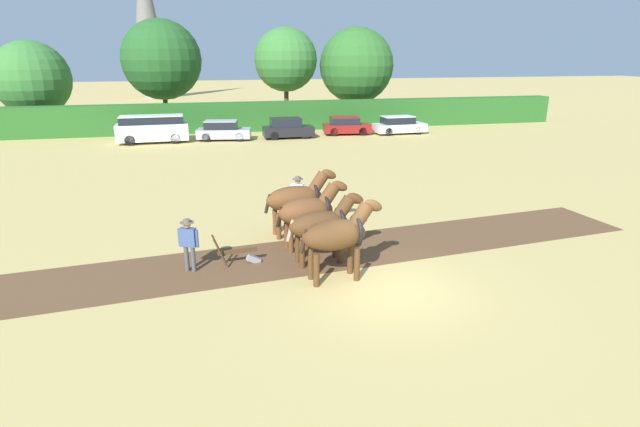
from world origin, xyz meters
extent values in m
plane|color=tan|center=(0.00, 0.00, 0.00)|extent=(240.00, 240.00, 0.00)
cube|color=brown|center=(-6.76, 2.45, 0.00)|extent=(34.62, 6.61, 0.01)
cube|color=#286023|center=(0.00, 31.78, 1.23)|extent=(56.24, 1.56, 2.45)
cylinder|color=brown|center=(-18.96, 36.58, 1.31)|extent=(0.44, 0.44, 2.61)
sphere|color=#387533|center=(-18.96, 36.58, 4.37)|extent=(6.39, 6.39, 6.39)
cylinder|color=#423323|center=(-8.17, 37.47, 1.96)|extent=(0.44, 0.44, 3.93)
sphere|color=#235623|center=(-8.17, 37.47, 5.90)|extent=(7.19, 7.19, 7.19)
cylinder|color=#4C3823|center=(3.32, 37.52, 2.11)|extent=(0.44, 0.44, 4.22)
sphere|color=#387533|center=(3.32, 37.52, 5.88)|extent=(6.06, 6.06, 6.06)
cylinder|color=brown|center=(10.35, 37.10, 1.65)|extent=(0.44, 0.44, 3.29)
sphere|color=#2D6628|center=(10.35, 37.10, 5.30)|extent=(7.32, 7.32, 7.32)
cylinder|color=gray|center=(-11.71, 67.99, 4.80)|extent=(2.99, 2.99, 9.60)
ellipsoid|color=#513319|center=(-1.41, 0.93, 1.43)|extent=(2.03, 1.15, 0.91)
cylinder|color=#513319|center=(-0.81, 1.25, 0.51)|extent=(0.18, 0.18, 1.02)
cylinder|color=#513319|center=(-0.75, 0.73, 0.51)|extent=(0.18, 0.18, 1.02)
cylinder|color=#513319|center=(-2.06, 1.12, 0.51)|extent=(0.18, 0.18, 1.02)
cylinder|color=#513319|center=(-2.01, 0.60, 0.51)|extent=(0.18, 0.18, 1.02)
cylinder|color=#513319|center=(-0.59, 1.01, 1.91)|extent=(0.84, 0.51, 0.88)
ellipsoid|color=#513319|center=(-0.19, 1.05, 2.20)|extent=(0.70, 0.33, 0.54)
cube|color=black|center=(-0.41, 1.03, 2.10)|extent=(0.41, 0.12, 0.54)
cylinder|color=black|center=(-2.32, 0.83, 1.33)|extent=(0.31, 0.15, 0.71)
torus|color=black|center=(-0.73, 0.99, 1.50)|extent=(0.20, 0.93, 0.92)
ellipsoid|color=#513319|center=(-1.55, 2.29, 1.29)|extent=(2.05, 1.11, 0.87)
cylinder|color=#513319|center=(-0.93, 2.60, 0.45)|extent=(0.18, 0.18, 0.90)
cylinder|color=#513319|center=(-0.88, 2.10, 0.45)|extent=(0.18, 0.18, 0.90)
cylinder|color=#513319|center=(-2.21, 2.48, 0.45)|extent=(0.18, 0.18, 0.90)
cylinder|color=#513319|center=(-2.16, 1.97, 0.45)|extent=(0.18, 0.18, 0.90)
cylinder|color=#513319|center=(-0.71, 2.37, 1.76)|extent=(0.81, 0.49, 0.86)
ellipsoid|color=#513319|center=(-0.32, 2.41, 2.04)|extent=(0.70, 0.33, 0.54)
cube|color=gray|center=(-0.54, 2.39, 1.94)|extent=(0.40, 0.12, 0.53)
cylinder|color=gray|center=(-2.48, 2.19, 1.19)|extent=(0.31, 0.15, 0.71)
torus|color=black|center=(-0.86, 2.36, 1.35)|extent=(0.20, 0.90, 0.89)
ellipsoid|color=brown|center=(-1.68, 3.65, 1.31)|extent=(2.01, 1.20, 0.96)
cylinder|color=brown|center=(-1.09, 3.99, 0.44)|extent=(0.18, 0.18, 0.89)
cylinder|color=brown|center=(-1.03, 3.44, 0.44)|extent=(0.18, 0.18, 0.89)
cylinder|color=brown|center=(-2.33, 3.87, 0.44)|extent=(0.18, 0.18, 0.89)
cylinder|color=brown|center=(-2.28, 3.31, 0.44)|extent=(0.18, 0.18, 0.89)
cylinder|color=brown|center=(-0.87, 3.74, 1.82)|extent=(0.87, 0.53, 0.91)
ellipsoid|color=brown|center=(-0.46, 3.78, 2.11)|extent=(0.70, 0.33, 0.54)
cube|color=black|center=(-0.69, 3.75, 2.02)|extent=(0.42, 0.12, 0.55)
cylinder|color=black|center=(-2.59, 3.56, 1.21)|extent=(0.31, 0.15, 0.71)
torus|color=black|center=(-1.01, 3.72, 1.39)|extent=(0.21, 0.97, 0.97)
ellipsoid|color=brown|center=(-1.82, 5.02, 1.40)|extent=(2.20, 1.19, 0.93)
cylinder|color=brown|center=(-1.17, 5.36, 0.49)|extent=(0.18, 0.18, 0.98)
cylinder|color=brown|center=(-1.11, 4.82, 0.49)|extent=(0.18, 0.18, 0.98)
cylinder|color=brown|center=(-2.53, 5.22, 0.49)|extent=(0.18, 0.18, 0.98)
cylinder|color=brown|center=(-2.48, 4.68, 0.49)|extent=(0.18, 0.18, 0.98)
cylinder|color=brown|center=(-0.93, 5.11, 1.90)|extent=(0.88, 0.52, 0.93)
ellipsoid|color=brown|center=(-0.50, 5.15, 2.21)|extent=(0.70, 0.33, 0.54)
cube|color=black|center=(-0.74, 5.13, 2.10)|extent=(0.43, 0.12, 0.57)
cylinder|color=black|center=(-2.82, 4.92, 1.30)|extent=(0.31, 0.15, 0.71)
torus|color=black|center=(-1.09, 5.09, 1.47)|extent=(0.20, 0.95, 0.94)
cube|color=#4C331E|center=(-4.10, 2.72, 0.45)|extent=(1.27, 0.23, 0.12)
cube|color=#939399|center=(-3.60, 2.77, 0.10)|extent=(0.50, 0.25, 0.39)
cylinder|color=#4C331E|center=(-4.69, 2.86, 0.55)|extent=(0.40, 0.10, 0.96)
cylinder|color=#4C331E|center=(-4.65, 2.46, 0.55)|extent=(0.40, 0.10, 0.96)
cylinder|color=#4C4C4C|center=(-5.67, 2.56, 0.41)|extent=(0.14, 0.14, 0.83)
cylinder|color=#4C4C4C|center=(-5.48, 2.47, 0.41)|extent=(0.14, 0.14, 0.83)
cube|color=#3D5184|center=(-5.57, 2.52, 1.12)|extent=(0.52, 0.38, 0.59)
sphere|color=tan|center=(-5.57, 2.52, 1.53)|extent=(0.22, 0.22, 0.22)
cylinder|color=#3D5184|center=(-5.83, 2.63, 1.10)|extent=(0.09, 0.09, 0.55)
cylinder|color=#3D5184|center=(-5.31, 2.40, 1.10)|extent=(0.09, 0.09, 0.55)
cylinder|color=#665B4C|center=(-5.57, 2.52, 1.60)|extent=(0.43, 0.43, 0.02)
cylinder|color=#665B4C|center=(-5.57, 2.52, 1.65)|extent=(0.21, 0.21, 0.10)
cylinder|color=#28334C|center=(-1.43, 6.97, 0.43)|extent=(0.14, 0.14, 0.86)
cylinder|color=#28334C|center=(-1.25, 6.84, 0.43)|extent=(0.14, 0.14, 0.86)
cube|color=silver|center=(-1.34, 6.90, 1.16)|extent=(0.52, 0.45, 0.61)
sphere|color=tan|center=(-1.34, 6.90, 1.58)|extent=(0.23, 0.23, 0.23)
cylinder|color=silver|center=(-1.58, 7.07, 1.14)|extent=(0.09, 0.09, 0.57)
cylinder|color=silver|center=(-1.10, 6.74, 1.14)|extent=(0.09, 0.09, 0.57)
cylinder|color=#665B4C|center=(-1.34, 6.90, 1.65)|extent=(0.44, 0.44, 0.02)
cylinder|color=#665B4C|center=(-1.34, 6.90, 1.70)|extent=(0.22, 0.22, 0.10)
cube|color=silver|center=(-8.61, 27.22, 0.82)|extent=(5.25, 2.06, 1.23)
cube|color=black|center=(-8.61, 27.22, 1.71)|extent=(4.62, 1.85, 0.55)
cube|color=silver|center=(-8.61, 27.22, 2.02)|extent=(4.62, 1.85, 0.06)
cylinder|color=black|center=(-7.03, 28.11, 0.38)|extent=(0.76, 0.25, 0.76)
cylinder|color=black|center=(-6.97, 26.45, 0.38)|extent=(0.76, 0.25, 0.76)
cylinder|color=black|center=(-10.24, 28.00, 0.38)|extent=(0.76, 0.25, 0.76)
cylinder|color=black|center=(-10.19, 26.34, 0.38)|extent=(0.76, 0.25, 0.76)
cube|color=#A8A8B2|center=(-3.34, 27.25, 0.53)|extent=(4.31, 2.37, 0.70)
cube|color=black|center=(-3.54, 27.28, 1.17)|extent=(2.67, 1.93, 0.58)
cube|color=#A8A8B2|center=(-3.54, 27.28, 1.49)|extent=(2.67, 1.93, 0.06)
cylinder|color=black|center=(-1.97, 27.78, 0.33)|extent=(0.69, 0.33, 0.66)
cylinder|color=black|center=(-2.22, 26.30, 0.33)|extent=(0.69, 0.33, 0.66)
cylinder|color=black|center=(-4.47, 28.20, 0.33)|extent=(0.69, 0.33, 0.66)
cylinder|color=black|center=(-4.71, 26.72, 0.33)|extent=(0.69, 0.33, 0.66)
cube|color=black|center=(1.70, 27.14, 0.55)|extent=(3.96, 1.77, 0.74)
cube|color=black|center=(1.50, 27.14, 1.23)|extent=(2.38, 1.59, 0.62)
cube|color=black|center=(1.50, 27.14, 1.56)|extent=(2.38, 1.59, 0.06)
cylinder|color=black|center=(2.93, 27.91, 0.33)|extent=(0.66, 0.22, 0.66)
cylinder|color=black|center=(2.93, 26.37, 0.33)|extent=(0.66, 0.22, 0.66)
cylinder|color=black|center=(0.47, 27.91, 0.33)|extent=(0.66, 0.22, 0.66)
cylinder|color=black|center=(0.48, 26.36, 0.33)|extent=(0.66, 0.22, 0.66)
cube|color=maroon|center=(6.77, 27.87, 0.52)|extent=(3.99, 2.18, 0.68)
cube|color=black|center=(6.58, 27.89, 1.13)|extent=(2.45, 1.85, 0.55)
cube|color=maroon|center=(6.58, 27.89, 1.44)|extent=(2.45, 1.85, 0.06)
cylinder|color=black|center=(8.03, 28.54, 0.33)|extent=(0.68, 0.29, 0.66)
cylinder|color=black|center=(7.87, 26.96, 0.33)|extent=(0.68, 0.29, 0.66)
cylinder|color=black|center=(5.66, 28.77, 0.33)|extent=(0.68, 0.29, 0.66)
cylinder|color=black|center=(5.50, 27.20, 0.33)|extent=(0.68, 0.29, 0.66)
cube|color=silver|center=(11.18, 27.17, 0.52)|extent=(4.38, 1.94, 0.68)
cube|color=black|center=(10.97, 27.16, 1.14)|extent=(2.65, 1.69, 0.56)
cube|color=silver|center=(10.97, 27.16, 1.45)|extent=(2.65, 1.69, 0.06)
cylinder|color=black|center=(12.48, 27.99, 0.32)|extent=(0.66, 0.25, 0.65)
cylinder|color=black|center=(12.55, 26.47, 0.32)|extent=(0.66, 0.25, 0.65)
cylinder|color=black|center=(9.82, 27.87, 0.32)|extent=(0.66, 0.25, 0.65)
cylinder|color=black|center=(9.89, 26.34, 0.32)|extent=(0.66, 0.25, 0.65)
camera|label=1|loc=(-4.90, -12.22, 6.45)|focal=28.00mm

